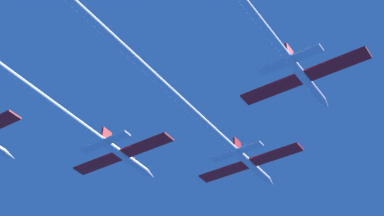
{
  "coord_description": "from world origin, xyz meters",
  "views": [
    {
      "loc": [
        36.44,
        -73.99,
        -50.68
      ],
      "look_at": [
        -0.33,
        -18.19,
        0.14
      ],
      "focal_mm": 56.32,
      "sensor_mm": 36.0,
      "label": 1
    }
  ],
  "objects": [
    {
      "name": "jet_lead",
      "position": [
        -0.81,
        -21.38,
        0.31
      ],
      "size": [
        17.82,
        67.71,
        2.95
      ],
      "color": "white"
    },
    {
      "name": "jet_left_wing",
      "position": [
        -15.21,
        -36.09,
        -0.64
      ],
      "size": [
        17.82,
        68.48,
        2.95
      ],
      "color": "white"
    }
  ]
}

